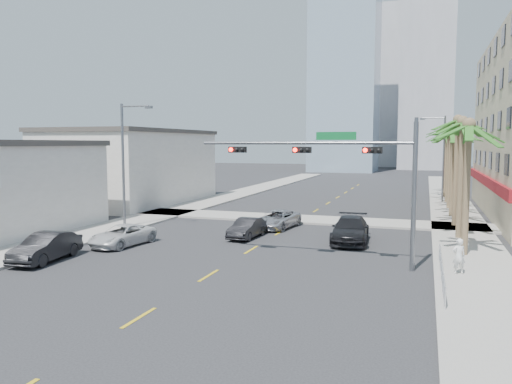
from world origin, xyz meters
The scene contains 26 objects.
ground centered at (0.00, 0.00, 0.00)m, with size 260.00×260.00×0.00m, color #262628.
sidewalk_right centered at (12.00, 20.00, 0.07)m, with size 4.00×120.00×0.15m, color gray.
sidewalk_left centered at (-12.00, 20.00, 0.07)m, with size 4.00×120.00×0.15m, color gray.
sidewalk_cross centered at (0.00, 22.00, 0.07)m, with size 80.00×4.00×0.15m, color gray.
building_left_far centered at (-19.50, 28.00, 3.60)m, with size 11.00×18.00×7.20m, color beige.
tower_far_left centered at (-8.00, 95.00, 24.00)m, with size 14.00×14.00×48.00m, color #99B2C6.
tower_far_right centered at (9.00, 110.00, 30.00)m, with size 12.00×12.00×60.00m, color #ADADB2.
tower_far_center centered at (-3.00, 125.00, 21.00)m, with size 16.00×16.00×42.00m, color #ADADB2.
traffic_signal_mast centered at (5.78, 7.95, 5.06)m, with size 11.12×0.54×7.20m.
palm_tree_0 centered at (11.60, 12.00, 7.08)m, with size 4.80×4.80×7.80m.
palm_tree_1 centered at (11.60, 17.20, 7.43)m, with size 4.80×4.80×8.16m.
palm_tree_2 centered at (11.60, 22.40, 7.78)m, with size 4.80×4.80×8.52m.
palm_tree_3 centered at (11.60, 27.60, 7.08)m, with size 4.80×4.80×7.80m.
palm_tree_4 centered at (11.60, 32.80, 7.43)m, with size 4.80×4.80×8.16m.
palm_tree_5 centered at (11.60, 38.00, 7.78)m, with size 4.80×4.80×8.52m.
palm_tree_6 centered at (11.60, 43.20, 7.08)m, with size 4.80×4.80×7.80m.
palm_tree_7 centered at (11.60, 48.40, 7.43)m, with size 4.80×4.80×8.16m.
streetlight_left centered at (-11.00, 14.00, 5.06)m, with size 2.55×0.25×9.00m.
streetlight_right centered at (11.00, 38.00, 5.06)m, with size 2.55×0.25×9.00m.
guardrail centered at (10.30, 6.00, 0.67)m, with size 0.08×8.08×1.00m.
car_parked_mid centered at (-9.31, 3.91, 0.74)m, with size 1.57×4.50×1.48m, color black.
car_parked_far centered at (-7.80, 8.63, 0.63)m, with size 2.09×4.52×1.26m, color silver.
car_lane_left centered at (-1.50, 13.43, 0.64)m, with size 1.36×3.89×1.28m, color black.
car_lane_center centered at (-0.66, 17.64, 0.66)m, with size 2.17×4.72×1.31m, color #B4B3B8.
car_lane_right centered at (5.13, 14.19, 0.79)m, with size 2.21×5.44×1.58m, color black.
pedestrian centered at (11.06, 7.55, 0.98)m, with size 0.61×0.40×1.66m, color white.
Camera 1 is at (9.49, -16.93, 6.18)m, focal length 35.00 mm.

